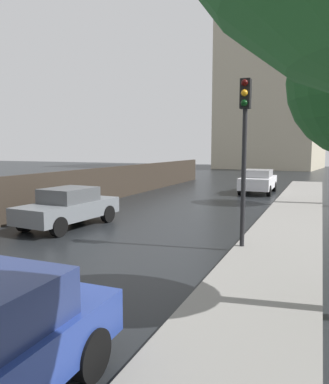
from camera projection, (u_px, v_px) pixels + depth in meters
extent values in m
cylinder|color=black|center=(90.00, 354.00, 4.42)|extent=(0.23, 0.63, 0.63)
cube|color=silver|center=(258.00, 182.00, 22.78)|extent=(1.79, 4.01, 0.70)
cube|color=gray|center=(258.00, 173.00, 22.43)|extent=(1.58, 1.91, 0.45)
cylinder|color=black|center=(248.00, 186.00, 24.35)|extent=(0.22, 0.63, 0.63)
cylinder|color=black|center=(274.00, 187.00, 23.71)|extent=(0.22, 0.63, 0.63)
cylinder|color=black|center=(240.00, 190.00, 21.93)|extent=(0.22, 0.63, 0.63)
cylinder|color=black|center=(269.00, 191.00, 21.29)|extent=(0.22, 0.63, 0.63)
cube|color=slate|center=(69.00, 210.00, 13.00)|extent=(1.91, 4.02, 0.57)
cube|color=#494D50|center=(69.00, 195.00, 12.98)|extent=(1.55, 1.86, 0.49)
cylinder|color=black|center=(59.00, 227.00, 11.56)|extent=(0.27, 0.65, 0.64)
cylinder|color=black|center=(25.00, 222.00, 12.24)|extent=(0.27, 0.65, 0.64)
cylinder|color=black|center=(108.00, 214.00, 13.84)|extent=(0.27, 0.65, 0.64)
cylinder|color=black|center=(77.00, 211.00, 14.51)|extent=(0.27, 0.65, 0.64)
cylinder|color=black|center=(243.00, 179.00, 9.76)|extent=(0.12, 0.12, 3.64)
cube|color=black|center=(246.00, 94.00, 9.50)|extent=(0.26, 0.26, 0.75)
sphere|color=#360503|center=(245.00, 83.00, 9.32)|extent=(0.17, 0.17, 0.17)
sphere|color=orange|center=(244.00, 93.00, 9.34)|extent=(0.17, 0.17, 0.17)
sphere|color=black|center=(244.00, 103.00, 9.37)|extent=(0.17, 0.17, 0.17)
cube|color=#B2A88E|center=(273.00, 79.00, 50.23)|extent=(14.21, 13.11, 24.18)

